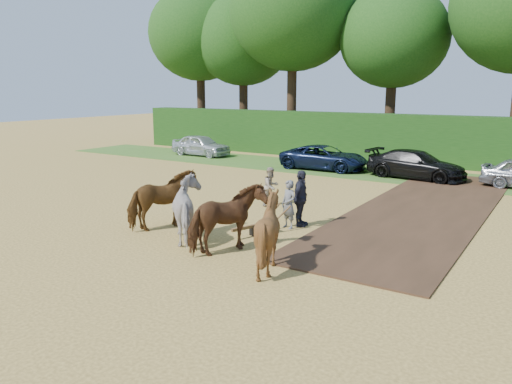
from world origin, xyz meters
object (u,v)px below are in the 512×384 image
(spectator_near, at_px, (271,187))
(plough_team, at_px, (211,214))
(spectator_far, at_px, (301,198))
(parked_cars, at_px, (390,162))

(spectator_near, distance_m, plough_team, 5.48)
(spectator_far, bearing_deg, parked_cars, -4.93)
(spectator_far, bearing_deg, plough_team, 151.82)
(spectator_far, xyz_separation_m, parked_cars, (-0.66, 11.54, -0.24))
(plough_team, relative_size, parked_cars, 0.23)
(spectator_near, height_order, parked_cars, spectator_near)
(spectator_near, relative_size, plough_team, 0.23)
(spectator_near, bearing_deg, plough_team, -154.81)
(spectator_near, distance_m, parked_cars, 9.66)
(spectator_near, xyz_separation_m, parked_cars, (1.71, 9.51, -0.05))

